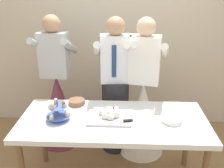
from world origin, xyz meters
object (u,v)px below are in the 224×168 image
Objects in this scene: main_cake_tray at (110,115)px; person_guest at (58,101)px; person_groom at (115,95)px; plate_stack at (172,120)px; person_bride at (142,109)px; round_cake at (77,103)px; cupcake_stand at (58,112)px; dessert_table at (113,125)px.

person_guest is (-0.70, 0.76, -0.23)m from main_cake_tray.
plate_stack is at bearing -49.87° from person_groom.
person_bride is 1.00× the size of person_guest.
person_guest is (-0.33, 0.48, -0.22)m from round_cake.
cupcake_stand reaches higher than round_cake.
person_groom reaches higher than cupcake_stand.
cupcake_stand is at bearing -179.56° from plate_stack.
person_guest reaches higher than dessert_table.
dessert_table is 9.15× the size of plate_stack.
person_groom and person_guest have the same top height.
dessert_table is 1.08× the size of person_bride.
cupcake_stand is 1.17× the size of plate_stack.
person_guest is at bearing 148.38° from plate_stack.
cupcake_stand is 0.14× the size of person_guest.
person_bride is at bearing -5.25° from person_groom.
cupcake_stand is (-0.52, -0.04, 0.15)m from dessert_table.
dessert_table is 7.50× the size of round_cake.
main_cake_tray is at bearing -37.19° from round_cake.
plate_stack is (1.07, 0.01, -0.06)m from cupcake_stand.
person_groom is at bearing 52.22° from cupcake_stand.
plate_stack is at bearing -17.96° from round_cake.
cupcake_stand is 0.53× the size of main_cake_tray.
person_groom is (0.52, 0.67, -0.11)m from cupcake_stand.
plate_stack reaches higher than dessert_table.
person_bride is at bearing 23.74° from round_cake.
person_guest is (-0.73, 0.13, -0.16)m from person_groom.
cupcake_stand is at bearing -75.02° from person_guest.
plate_stack is at bearing -31.62° from person_guest.
person_bride is (0.73, 0.32, -0.22)m from round_cake.
dessert_table is at bearing -118.67° from person_bride.
round_cake is 0.14× the size of person_groom.
main_cake_tray is (-0.04, -0.00, 0.11)m from dessert_table.
plate_stack is 0.86m from person_groom.
person_bride is (0.85, 0.64, -0.27)m from cupcake_stand.
dessert_table is 7.83× the size of cupcake_stand.
plate_stack is 1.53m from person_guest.
main_cake_tray is 0.59m from plate_stack.
person_bride is at bearing -8.75° from person_guest.
person_bride is at bearing 109.68° from plate_stack.
person_guest is (-0.21, 0.80, -0.27)m from cupcake_stand.
round_cake is 0.14× the size of person_bride.
plate_stack is (0.59, -0.03, -0.02)m from main_cake_tray.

